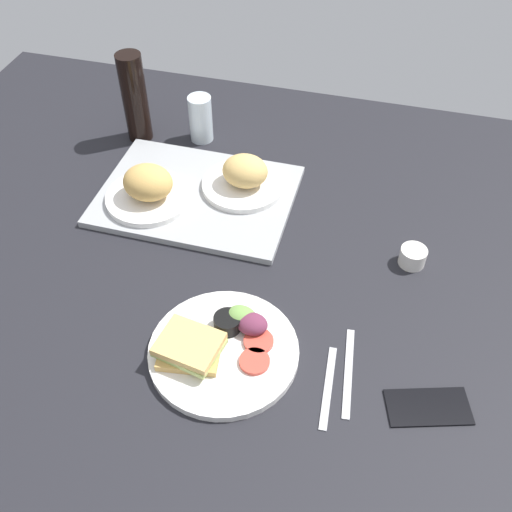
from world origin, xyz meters
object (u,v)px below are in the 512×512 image
at_px(serving_tray, 197,196).
at_px(bread_plate_far, 244,177).
at_px(knife, 348,372).
at_px(soda_bottle, 135,98).
at_px(bread_plate_near, 148,188).
at_px(drinking_glass, 201,119).
at_px(espresso_cup, 413,257).
at_px(plate_with_salad, 221,346).
at_px(fork, 328,387).
at_px(cell_phone, 428,406).

xyz_separation_m(serving_tray, bread_plate_far, (0.10, 0.05, 0.04)).
bearing_deg(knife, serving_tray, 41.61).
bearing_deg(soda_bottle, bread_plate_near, -62.70).
distance_m(drinking_glass, espresso_cup, 0.66).
distance_m(plate_with_salad, fork, 0.21).
bearing_deg(drinking_glass, bread_plate_near, -96.23).
distance_m(serving_tray, espresso_cup, 0.52).
bearing_deg(bread_plate_near, fork, -37.50).
bearing_deg(bread_plate_far, plate_with_salad, -79.72).
xyz_separation_m(plate_with_salad, knife, (0.24, 0.02, -0.01)).
relative_size(bread_plate_far, cell_phone, 1.36).
bearing_deg(bread_plate_far, bread_plate_near, -153.44).
distance_m(drinking_glass, soda_bottle, 0.17).
distance_m(serving_tray, knife, 0.57).
bearing_deg(knife, bread_plate_far, 30.26).
bearing_deg(bread_plate_far, drinking_glass, 132.54).
bearing_deg(fork, bread_plate_far, 27.51).
bearing_deg(espresso_cup, drinking_glass, 151.29).
height_order(bread_plate_near, drinking_glass, drinking_glass).
xyz_separation_m(bread_plate_near, knife, (0.52, -0.33, -0.05)).
bearing_deg(cell_phone, plate_with_salad, 160.26).
relative_size(bread_plate_near, plate_with_salad, 0.71).
distance_m(soda_bottle, knife, 0.88).
distance_m(bread_plate_near, knife, 0.62).
height_order(plate_with_salad, knife, plate_with_salad).
height_order(bread_plate_far, soda_bottle, soda_bottle).
relative_size(serving_tray, bread_plate_far, 2.30).
relative_size(bread_plate_far, knife, 1.03).
xyz_separation_m(bread_plate_near, bread_plate_far, (0.20, 0.10, -0.00)).
relative_size(bread_plate_near, fork, 1.17).
xyz_separation_m(serving_tray, espresso_cup, (0.51, -0.08, 0.01)).
bearing_deg(serving_tray, bread_plate_near, -152.23).
bearing_deg(knife, cell_phone, -109.39).
bearing_deg(espresso_cup, bread_plate_near, 177.12).
bearing_deg(espresso_cup, cell_phone, -80.42).
xyz_separation_m(drinking_glass, soda_bottle, (-0.16, -0.03, 0.06)).
bearing_deg(bread_plate_near, soda_bottle, 117.30).
relative_size(drinking_glass, fork, 0.72).
xyz_separation_m(serving_tray, cell_phone, (0.57, -0.42, -0.00)).
bearing_deg(soda_bottle, cell_phone, -38.03).
relative_size(soda_bottle, knife, 1.23).
bearing_deg(plate_with_salad, knife, 3.83).
bearing_deg(bread_plate_far, knife, -53.78).
bearing_deg(cell_phone, serving_tray, 126.48).
bearing_deg(espresso_cup, plate_with_salad, -135.34).
bearing_deg(serving_tray, drinking_glass, 105.71).
xyz_separation_m(bread_plate_far, cell_phone, (0.46, -0.47, -0.04)).
relative_size(espresso_cup, knife, 0.29).
height_order(serving_tray, espresso_cup, espresso_cup).
bearing_deg(bread_plate_near, espresso_cup, -2.88).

